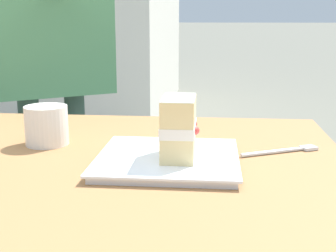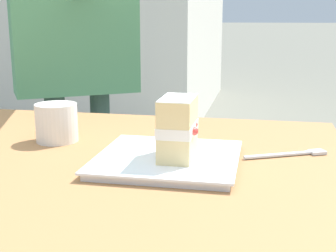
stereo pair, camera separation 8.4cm
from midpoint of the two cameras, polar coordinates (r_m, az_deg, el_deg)
dessert_plate at (r=0.86m, az=-2.81°, el=-4.12°), size 0.26×0.26×0.02m
cake_slice at (r=0.82m, az=-1.60°, el=-0.27°), size 0.10×0.07×0.11m
dessert_fork at (r=0.94m, az=11.60°, el=-3.00°), size 0.09×0.16×0.01m
coffee_cup at (r=1.02m, az=-16.92°, el=0.12°), size 0.09×0.09×0.08m
diner_person at (r=1.66m, az=-15.97°, el=12.27°), size 0.58×0.49×1.53m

